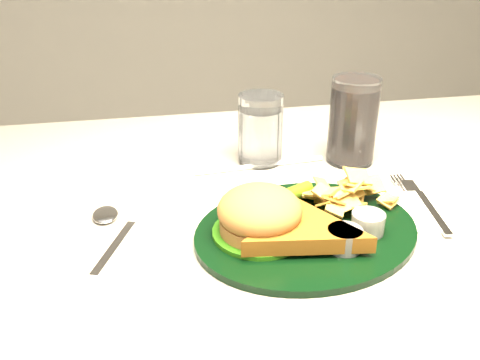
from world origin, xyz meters
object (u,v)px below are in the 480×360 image
(water_glass, at_px, (260,129))
(cola_glass, at_px, (353,121))
(dinner_plate, at_px, (308,212))
(fork_napkin, at_px, (430,209))

(water_glass, distance_m, cola_glass, 0.14)
(dinner_plate, xyz_separation_m, fork_napkin, (0.17, 0.02, -0.03))
(dinner_plate, distance_m, cola_glass, 0.24)
(dinner_plate, distance_m, water_glass, 0.22)
(water_glass, relative_size, fork_napkin, 0.73)
(water_glass, xyz_separation_m, fork_napkin, (0.18, -0.20, -0.05))
(fork_napkin, bearing_deg, water_glass, 141.55)
(dinner_plate, relative_size, fork_napkin, 1.91)
(dinner_plate, xyz_separation_m, cola_glass, (0.13, 0.19, 0.04))
(cola_glass, bearing_deg, water_glass, 169.36)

